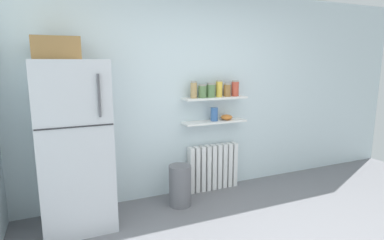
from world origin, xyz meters
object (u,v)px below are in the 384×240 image
at_px(storage_jar_0, 194,90).
at_px(trash_bin, 180,185).
at_px(radiator, 213,167).
at_px(storage_jar_5, 235,88).
at_px(shelf_bowl, 227,117).
at_px(refrigerator, 74,141).
at_px(storage_jar_3, 219,89).
at_px(vase, 214,114).
at_px(storage_jar_4, 227,90).
at_px(storage_jar_2, 211,90).
at_px(storage_jar_1, 202,91).

distance_m(storage_jar_0, trash_bin, 1.19).
bearing_deg(radiator, storage_jar_5, -5.72).
relative_size(storage_jar_5, shelf_bowl, 1.34).
xyz_separation_m(refrigerator, storage_jar_3, (1.80, 0.23, 0.46)).
distance_m(storage_jar_3, vase, 0.34).
height_order(radiator, trash_bin, radiator).
bearing_deg(storage_jar_4, refrigerator, -173.11).
height_order(storage_jar_2, shelf_bowl, storage_jar_2).
distance_m(radiator, storage_jar_2, 1.05).
relative_size(storage_jar_4, trash_bin, 0.35).
bearing_deg(trash_bin, vase, 23.34).
bearing_deg(storage_jar_5, trash_bin, -164.19).
distance_m(refrigerator, storage_jar_5, 2.10).
bearing_deg(storage_jar_1, storage_jar_2, 0.00).
distance_m(radiator, storage_jar_4, 1.06).
bearing_deg(storage_jar_5, vase, 180.00).
bearing_deg(storage_jar_4, storage_jar_0, 180.00).
xyz_separation_m(storage_jar_2, shelf_bowl, (0.24, 0.00, -0.37)).
xyz_separation_m(storage_jar_3, vase, (-0.07, 0.00, -0.33)).
distance_m(radiator, storage_jar_5, 1.10).
bearing_deg(storage_jar_3, storage_jar_0, 180.00).
bearing_deg(vase, radiator, 78.62).
xyz_separation_m(vase, shelf_bowl, (0.18, 0.00, -0.05)).
bearing_deg(trash_bin, shelf_bowl, 18.17).
bearing_deg(storage_jar_0, vase, -0.00).
bearing_deg(shelf_bowl, refrigerator, -173.11).
relative_size(radiator, storage_jar_4, 4.09).
relative_size(storage_jar_1, storage_jar_4, 0.98).
bearing_deg(radiator, storage_jar_3, -26.60).
relative_size(storage_jar_0, storage_jar_5, 1.02).
height_order(radiator, storage_jar_3, storage_jar_3).
height_order(storage_jar_2, vase, storage_jar_2).
distance_m(storage_jar_2, vase, 0.32).
relative_size(radiator, storage_jar_0, 3.34).
height_order(storage_jar_3, storage_jar_5, storage_jar_3).
relative_size(storage_jar_3, storage_jar_4, 1.26).
bearing_deg(trash_bin, radiator, 25.55).
bearing_deg(radiator, storage_jar_4, -9.47).
distance_m(storage_jar_2, storage_jar_3, 0.12).
height_order(refrigerator, storage_jar_5, refrigerator).
xyz_separation_m(refrigerator, vase, (1.73, 0.23, 0.13)).
distance_m(storage_jar_1, storage_jar_3, 0.24).
bearing_deg(radiator, storage_jar_2, -153.40).
bearing_deg(storage_jar_0, storage_jar_5, -0.00).
bearing_deg(trash_bin, storage_jar_0, 40.96).
xyz_separation_m(storage_jar_2, storage_jar_4, (0.24, 0.00, -0.00)).
distance_m(storage_jar_1, vase, 0.35).
relative_size(storage_jar_0, storage_jar_3, 0.97).
bearing_deg(storage_jar_1, storage_jar_4, 0.00).
relative_size(storage_jar_3, storage_jar_5, 1.05).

